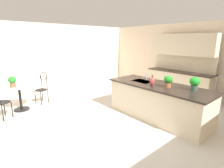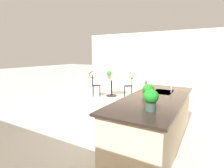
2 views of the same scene
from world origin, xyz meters
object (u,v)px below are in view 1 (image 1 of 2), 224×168
Objects in this scene: potted_plant_counter_near at (168,81)px; vase_on_counter at (152,82)px; potted_plant_counter_far at (195,83)px; potted_plant_on_table at (12,81)px; chair_by_island at (0,99)px; bistro_table at (20,96)px; chair_near_window at (42,86)px.

vase_on_counter is (-0.35, -0.17, -0.06)m from potted_plant_counter_near.
potted_plant_on_table is at bearing -142.27° from potted_plant_counter_far.
chair_by_island is 3.98m from vase_on_counter.
chair_by_island is 4.34m from potted_plant_counter_near.
vase_on_counter is at bearing -154.54° from potted_plant_counter_near.
vase_on_counter reaches higher than bistro_table.
bistro_table is 0.69m from chair_by_island.
potted_plant_counter_far is 1.10× the size of vase_on_counter.
potted_plant_counter_far is at bearing 23.14° from vase_on_counter.
potted_plant_on_table is 1.04× the size of potted_plant_counter_near.
vase_on_counter is (-0.90, -0.38, -0.07)m from potted_plant_counter_far.
chair_near_window is at bearing -151.37° from potted_plant_counter_near.
chair_by_island is at bearing -65.88° from chair_near_window.
chair_near_window is 3.62× the size of vase_on_counter.
vase_on_counter is (2.96, 2.60, 0.11)m from potted_plant_on_table.
potted_plant_counter_near reaches higher than bistro_table.
bistro_table is 0.49m from potted_plant_on_table.
chair_near_window is at bearing 114.12° from chair_by_island.
chair_near_window is 1.00× the size of chair_by_island.
potted_plant_on_table is at bearing -138.69° from vase_on_counter.
potted_plant_on_table is 1.07× the size of vase_on_counter.
potted_plant_on_table is 0.98× the size of potted_plant_counter_far.
potted_plant_on_table is (-0.03, -0.14, 0.47)m from bistro_table.
potted_plant_counter_near is at bearing 25.46° from vase_on_counter.
chair_near_window is 3.60m from vase_on_counter.
potted_plant_on_table reaches higher than bistro_table.
potted_plant_counter_near is (3.48, 1.90, 0.52)m from chair_near_window.
chair_near_window is 0.95m from potted_plant_on_table.
bistro_table is at bearing -139.94° from vase_on_counter.
chair_by_island is 3.62× the size of vase_on_counter.
vase_on_counter is at bearing 49.95° from chair_by_island.
potted_plant_counter_near is (-0.55, -0.22, -0.01)m from potted_plant_counter_far.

